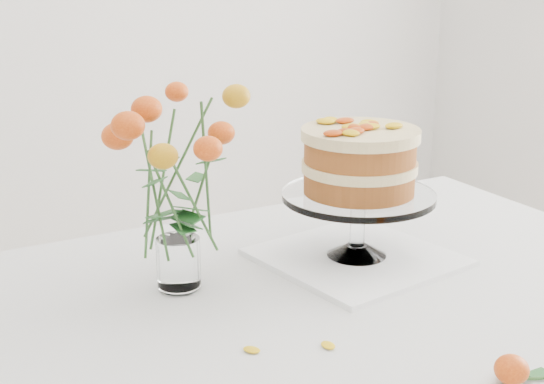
% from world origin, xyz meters
% --- Properties ---
extents(table, '(1.43, 0.93, 0.76)m').
position_xyz_m(table, '(0.00, 0.00, 0.67)').
color(table, tan).
rests_on(table, ground).
extents(napkin, '(0.35, 0.35, 0.01)m').
position_xyz_m(napkin, '(0.20, 0.11, 0.76)').
color(napkin, white).
rests_on(napkin, table).
extents(cake_stand, '(0.27, 0.27, 0.24)m').
position_xyz_m(cake_stand, '(0.20, 0.11, 0.93)').
color(cake_stand, white).
rests_on(cake_stand, napkin).
extents(rose_vase, '(0.29, 0.29, 0.36)m').
position_xyz_m(rose_vase, '(-0.13, 0.14, 0.97)').
color(rose_vase, white).
rests_on(rose_vase, table).
extents(loose_rose_far, '(0.08, 0.05, 0.04)m').
position_xyz_m(loose_rose_far, '(0.14, -0.33, 0.77)').
color(loose_rose_far, red).
rests_on(loose_rose_far, table).
extents(stray_petal_a, '(0.03, 0.02, 0.00)m').
position_xyz_m(stray_petal_a, '(-0.12, -0.10, 0.76)').
color(stray_petal_a, yellow).
rests_on(stray_petal_a, table).
extents(stray_petal_b, '(0.03, 0.02, 0.00)m').
position_xyz_m(stray_petal_b, '(-0.02, -0.14, 0.76)').
color(stray_petal_b, yellow).
rests_on(stray_petal_b, table).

